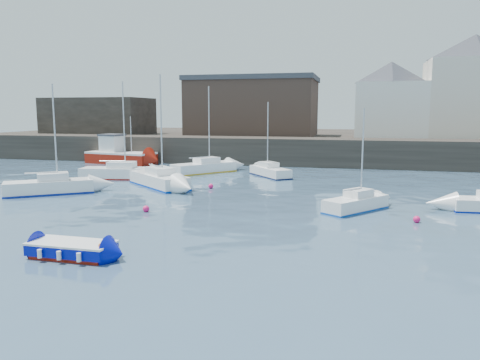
% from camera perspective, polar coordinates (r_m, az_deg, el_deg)
% --- Properties ---
extents(water, '(220.00, 220.00, 0.00)m').
position_cam_1_polar(water, '(19.80, -8.58, -9.23)').
color(water, '#2D4760').
rests_on(water, ground).
extents(quay_wall, '(90.00, 5.00, 3.00)m').
position_cam_1_polar(quay_wall, '(53.09, 6.05, 3.50)').
color(quay_wall, '#28231E').
rests_on(quay_wall, ground).
extents(land_strip, '(90.00, 32.00, 2.80)m').
position_cam_1_polar(land_strip, '(70.92, 8.10, 4.59)').
color(land_strip, '#28231E').
rests_on(land_strip, ground).
extents(bldg_east_a, '(13.36, 13.36, 11.80)m').
position_cam_1_polar(bldg_east_a, '(60.79, 26.49, 10.19)').
color(bldg_east_a, beige).
rests_on(bldg_east_a, land_strip).
extents(bldg_east_d, '(11.14, 11.14, 8.95)m').
position_cam_1_polar(bldg_east_d, '(59.02, 17.84, 9.33)').
color(bldg_east_d, white).
rests_on(bldg_east_d, land_strip).
extents(warehouse, '(16.40, 10.40, 7.60)m').
position_cam_1_polar(warehouse, '(61.85, 1.61, 8.97)').
color(warehouse, '#3D2D26').
rests_on(warehouse, land_strip).
extents(bldg_west, '(14.00, 8.00, 5.00)m').
position_cam_1_polar(bldg_west, '(69.12, -16.85, 7.46)').
color(bldg_west, '#353028').
rests_on(bldg_west, land_strip).
extents(blue_dinghy, '(3.55, 1.88, 0.67)m').
position_cam_1_polar(blue_dinghy, '(20.55, -19.82, -7.89)').
color(blue_dinghy, maroon).
rests_on(blue_dinghy, ground).
extents(fishing_boat, '(8.58, 4.52, 5.40)m').
position_cam_1_polar(fishing_boat, '(55.97, -14.53, 3.06)').
color(fishing_boat, maroon).
rests_on(fishing_boat, ground).
extents(sailboat_a, '(6.02, 5.22, 7.91)m').
position_cam_1_polar(sailboat_a, '(36.73, -22.20, -0.71)').
color(sailboat_a, white).
rests_on(sailboat_a, ground).
extents(sailboat_b, '(6.58, 6.10, 8.77)m').
position_cam_1_polar(sailboat_b, '(37.89, -9.84, 0.07)').
color(sailboat_b, white).
rests_on(sailboat_b, ground).
extents(sailboat_c, '(4.00, 4.63, 6.15)m').
position_cam_1_polar(sailboat_c, '(29.11, 13.98, -2.75)').
color(sailboat_c, white).
rests_on(sailboat_c, ground).
extents(sailboat_e, '(6.88, 3.12, 8.53)m').
position_cam_1_polar(sailboat_e, '(43.05, -14.55, 0.89)').
color(sailboat_e, white).
rests_on(sailboat_e, ground).
extents(sailboat_f, '(4.61, 5.12, 6.81)m').
position_cam_1_polar(sailboat_f, '(43.25, 3.67, 1.07)').
color(sailboat_f, white).
rests_on(sailboat_f, ground).
extents(sailboat_h, '(5.68, 6.37, 8.36)m').
position_cam_1_polar(sailboat_h, '(45.87, -4.38, 1.56)').
color(sailboat_h, white).
rests_on(sailboat_h, ground).
extents(buoy_near, '(0.40, 0.40, 0.40)m').
position_cam_1_polar(buoy_near, '(28.61, -11.37, -3.82)').
color(buoy_near, '#F11A67').
rests_on(buoy_near, ground).
extents(buoy_mid, '(0.38, 0.38, 0.38)m').
position_cam_1_polar(buoy_mid, '(27.12, 20.72, -4.87)').
color(buoy_mid, '#F11A67').
rests_on(buoy_mid, ground).
extents(buoy_far, '(0.39, 0.39, 0.39)m').
position_cam_1_polar(buoy_far, '(36.58, -3.58, -1.02)').
color(buoy_far, '#F11A67').
rests_on(buoy_far, ground).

